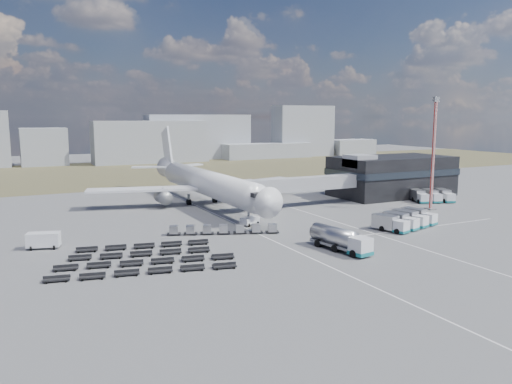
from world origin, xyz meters
name	(u,v)px	position (x,y,z in m)	size (l,w,h in m)	color
ground	(271,234)	(0.00, 0.00, 0.00)	(420.00, 420.00, 0.00)	#565659
grass_strip	(129,172)	(0.00, 110.00, 0.01)	(420.00, 90.00, 0.01)	brown
lane_markings	(310,225)	(9.77, 3.00, 0.01)	(47.12, 110.00, 0.01)	silver
terminal	(391,175)	(47.77, 23.96, 5.25)	(30.40, 16.40, 11.00)	black
jet_bridge	(291,185)	(15.90, 20.42, 5.05)	(30.30, 3.80, 7.05)	#939399
airliner	(204,182)	(0.00, 32.38, 5.29)	(51.59, 64.53, 17.62)	white
skyline	(94,141)	(-6.10, 147.96, 9.68)	(294.40, 21.89, 25.57)	#9498A2
fuel_tanker	(340,239)	(4.11, -14.13, 1.75)	(4.46, 11.13, 3.50)	white
pushback_tug	(250,221)	(-0.27, 8.00, 0.76)	(3.40, 1.91, 1.52)	white
utility_van	(44,241)	(-35.76, 7.27, 1.25)	(4.75, 2.15, 2.50)	white
catering_truck	(246,190)	(14.89, 41.24, 1.39)	(4.62, 6.40, 2.72)	white
service_trucks_near	(405,220)	(24.33, -6.28, 1.43)	(13.17, 9.47, 2.63)	white
service_trucks_far	(432,196)	(49.91, 12.05, 1.43)	(10.33, 9.04, 2.63)	white
uld_row	(223,229)	(-7.44, 3.61, 0.89)	(18.35, 8.41, 1.49)	black
baggage_dollies	(142,258)	(-23.93, -6.01, 0.38)	(25.90, 19.16, 0.76)	black
floodlight_mast	(433,154)	(42.05, 4.79, 12.14)	(2.30, 1.87, 24.21)	red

